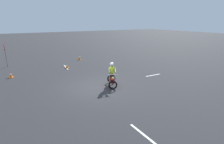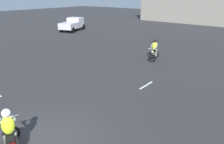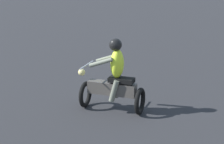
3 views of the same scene
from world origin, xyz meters
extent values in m
plane|color=#28282B|center=(0.00, 0.00, 0.00)|extent=(120.00, 120.00, 0.00)
torus|color=black|center=(-0.91, -0.68, 0.30)|extent=(0.35, 0.58, 0.60)
torus|color=black|center=(0.26, -1.25, 0.30)|extent=(0.35, 0.58, 0.60)
cube|color=maroon|center=(-0.32, -0.96, 0.52)|extent=(1.09, 0.70, 0.28)
cube|color=black|center=(-0.13, -1.06, 0.74)|extent=(0.62, 0.48, 0.10)
cylinder|color=silver|center=(-0.86, -0.70, 1.00)|extent=(0.34, 0.65, 0.04)
sphere|color=#F2E08C|center=(-0.98, -0.64, 0.82)|extent=(0.21, 0.21, 0.16)
ellipsoid|color=#CCEA26|center=(-0.22, -1.01, 1.10)|extent=(0.43, 0.48, 0.64)
cylinder|color=slate|center=(-0.40, -0.70, 1.15)|extent=(0.53, 0.32, 0.27)
cylinder|color=slate|center=(-0.57, -1.06, 1.15)|extent=(0.53, 0.32, 0.27)
cylinder|color=slate|center=(-0.17, -0.88, 0.52)|extent=(0.27, 0.22, 0.51)
cylinder|color=slate|center=(-0.30, -1.13, 0.52)|extent=(0.27, 0.22, 0.51)
sphere|color=silver|center=(-0.25, -1.00, 1.52)|extent=(0.37, 0.37, 0.28)
cylinder|color=slate|center=(9.19, 5.21, 1.10)|extent=(0.07, 0.07, 2.20)
cylinder|color=red|center=(9.19, 5.23, 1.95)|extent=(0.70, 0.03, 0.70)
cylinder|color=white|center=(9.19, 5.24, 1.95)|extent=(0.60, 0.01, 0.60)
cube|color=orange|center=(5.30, 5.03, 0.01)|extent=(0.32, 0.32, 0.03)
cone|color=orange|center=(5.30, 5.03, 0.22)|extent=(0.24, 0.24, 0.37)
cylinder|color=white|center=(5.30, 5.03, 0.27)|extent=(0.13, 0.13, 0.05)
cube|color=orange|center=(8.79, -1.99, 0.01)|extent=(0.32, 0.32, 0.03)
cone|color=orange|center=(8.79, -1.99, 0.25)|extent=(0.24, 0.24, 0.44)
cylinder|color=white|center=(8.79, -1.99, 0.32)|extent=(0.13, 0.13, 0.05)
cube|color=orange|center=(5.94, 0.32, 0.01)|extent=(0.32, 0.32, 0.03)
cone|color=orange|center=(5.94, 0.32, 0.20)|extent=(0.24, 0.24, 0.33)
cylinder|color=white|center=(5.94, 0.32, 0.25)|extent=(0.13, 0.13, 0.05)
cube|color=silver|center=(6.20, 0.35, 0.00)|extent=(1.72, 0.23, 0.01)
cube|color=silver|center=(-5.64, 0.69, 0.00)|extent=(1.70, 0.13, 0.01)
cube|color=silver|center=(0.03, -5.12, 0.00)|extent=(0.17, 1.50, 0.01)
camera|label=1|loc=(-10.10, 4.80, 4.38)|focal=28.00mm
camera|label=2|loc=(6.06, -3.48, 5.05)|focal=35.00mm
camera|label=3|loc=(5.20, 17.28, 3.62)|focal=70.00mm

